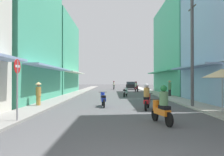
% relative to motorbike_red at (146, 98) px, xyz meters
% --- Properties ---
extents(ground_plane, '(119.97, 119.97, 0.00)m').
position_rel_motorbike_red_xyz_m(ground_plane, '(-1.54, 13.84, -0.70)').
color(ground_plane, '#4C4C4F').
extents(sidewalk_left, '(1.76, 62.53, 0.12)m').
position_rel_motorbike_red_xyz_m(sidewalk_left, '(-6.75, 13.84, -0.64)').
color(sidewalk_left, gray).
rests_on(sidewalk_left, ground).
extents(sidewalk_right, '(1.76, 62.53, 0.12)m').
position_rel_motorbike_red_xyz_m(sidewalk_right, '(3.66, 13.84, -0.64)').
color(sidewalk_right, '#ADA89E').
rests_on(sidewalk_right, ground).
extents(building_left_mid, '(7.05, 11.15, 15.96)m').
position_rel_motorbike_red_xyz_m(building_left_mid, '(-10.62, 5.09, 7.27)').
color(building_left_mid, '#4CB28C').
rests_on(building_left_mid, ground).
extents(building_left_far, '(7.05, 11.59, 10.20)m').
position_rel_motorbike_red_xyz_m(building_left_far, '(-10.62, 17.02, 4.39)').
color(building_left_far, '#4CB28C').
rests_on(building_left_far, ground).
extents(building_right_far, '(7.05, 13.34, 11.68)m').
position_rel_motorbike_red_xyz_m(building_right_far, '(7.53, 14.92, 5.13)').
color(building_right_far, '#4CB28C').
rests_on(building_right_far, ground).
extents(motorbike_red, '(0.70, 1.76, 1.58)m').
position_rel_motorbike_red_xyz_m(motorbike_red, '(0.00, 0.00, 0.00)').
color(motorbike_red, black).
rests_on(motorbike_red, ground).
extents(motorbike_blue, '(0.55, 1.81, 0.96)m').
position_rel_motorbike_red_xyz_m(motorbike_blue, '(-2.71, 1.42, -0.20)').
color(motorbike_blue, black).
rests_on(motorbike_blue, ground).
extents(motorbike_maroon, '(0.56, 1.80, 1.58)m').
position_rel_motorbike_red_xyz_m(motorbike_maroon, '(1.58, 19.90, 0.00)').
color(motorbike_maroon, black).
rests_on(motorbike_maroon, ground).
extents(motorbike_white, '(0.66, 1.77, 0.96)m').
position_rel_motorbike_red_xyz_m(motorbike_white, '(-0.69, 9.84, -0.20)').
color(motorbike_white, black).
rests_on(motorbike_white, ground).
extents(motorbike_orange, '(0.66, 1.78, 1.58)m').
position_rel_motorbike_red_xyz_m(motorbike_orange, '(-0.10, -4.32, 0.00)').
color(motorbike_orange, black).
rests_on(motorbike_orange, ground).
extents(motorbike_silver, '(0.55, 1.81, 1.58)m').
position_rel_motorbike_red_xyz_m(motorbike_silver, '(-1.78, 27.60, 0.00)').
color(motorbike_silver, black).
rests_on(motorbike_silver, ground).
extents(parked_car, '(2.13, 4.25, 1.45)m').
position_rel_motorbike_red_xyz_m(parked_car, '(1.52, 28.76, 0.04)').
color(parked_car, black).
rests_on(parked_car, ground).
extents(pedestrian_midway, '(0.44, 0.44, 1.66)m').
position_rel_motorbike_red_xyz_m(pedestrian_midway, '(-6.96, 1.16, 0.23)').
color(pedestrian_midway, '#BF8C3F').
rests_on(pedestrian_midway, ground).
extents(pedestrian_far, '(0.44, 0.44, 1.77)m').
position_rel_motorbike_red_xyz_m(pedestrian_far, '(3.87, 9.43, 0.29)').
color(pedestrian_far, '#262628').
rests_on(pedestrian_far, ground).
extents(vendor_umbrella, '(1.97, 1.97, 2.35)m').
position_rel_motorbike_red_xyz_m(vendor_umbrella, '(3.46, -2.16, 1.42)').
color(vendor_umbrella, '#99999E').
rests_on(vendor_umbrella, ground).
extents(utility_pole, '(0.20, 1.20, 7.02)m').
position_rel_motorbike_red_xyz_m(utility_pole, '(3.03, 0.79, 2.88)').
color(utility_pole, '#4C4C4F').
rests_on(utility_pole, ground).
extents(street_sign_no_entry, '(0.07, 0.60, 2.65)m').
position_rel_motorbike_red_xyz_m(street_sign_no_entry, '(-6.02, -4.21, 1.01)').
color(street_sign_no_entry, gray).
rests_on(street_sign_no_entry, ground).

